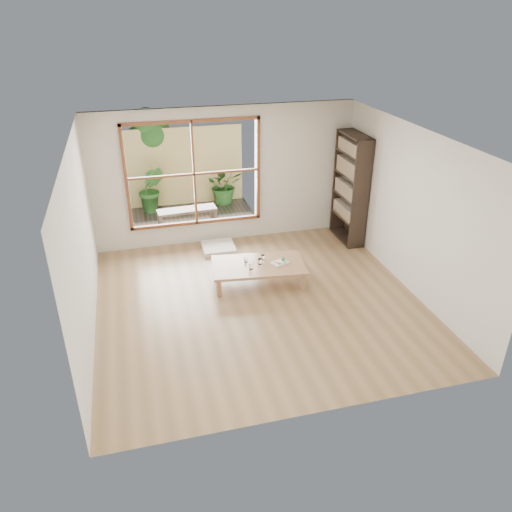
# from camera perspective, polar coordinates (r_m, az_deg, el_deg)

# --- Properties ---
(ground) EXTENTS (5.00, 5.00, 0.00)m
(ground) POSITION_cam_1_polar(r_m,az_deg,el_deg) (7.96, 0.31, -5.20)
(ground) COLOR #9D764E
(ground) RESTS_ON ground
(low_table) EXTENTS (1.63, 1.04, 0.34)m
(low_table) POSITION_cam_1_polar(r_m,az_deg,el_deg) (8.35, 0.28, -1.19)
(low_table) COLOR #AA7552
(low_table) RESTS_ON ground
(floor_cushion) EXTENTS (0.62, 0.62, 0.09)m
(floor_cushion) POSITION_cam_1_polar(r_m,az_deg,el_deg) (9.59, -4.32, 0.99)
(floor_cushion) COLOR white
(floor_cushion) RESTS_ON ground
(bookshelf) EXTENTS (0.34, 0.95, 2.10)m
(bookshelf) POSITION_cam_1_polar(r_m,az_deg,el_deg) (9.81, 10.75, 7.57)
(bookshelf) COLOR black
(bookshelf) RESTS_ON ground
(glass_tall) EXTENTS (0.07, 0.07, 0.13)m
(glass_tall) POSITION_cam_1_polar(r_m,az_deg,el_deg) (8.16, -0.55, -1.11)
(glass_tall) COLOR silver
(glass_tall) RESTS_ON low_table
(glass_mid) EXTENTS (0.07, 0.07, 0.10)m
(glass_mid) POSITION_cam_1_polar(r_m,az_deg,el_deg) (8.32, 0.45, -0.62)
(glass_mid) COLOR silver
(glass_mid) RESTS_ON low_table
(glass_short) EXTENTS (0.07, 0.07, 0.08)m
(glass_short) POSITION_cam_1_polar(r_m,az_deg,el_deg) (8.46, 0.79, -0.16)
(glass_short) COLOR silver
(glass_short) RESTS_ON low_table
(glass_small) EXTENTS (0.06, 0.06, 0.08)m
(glass_small) POSITION_cam_1_polar(r_m,az_deg,el_deg) (8.39, -1.16, -0.45)
(glass_small) COLOR silver
(glass_small) RESTS_ON low_table
(food_tray) EXTENTS (0.32, 0.27, 0.09)m
(food_tray) POSITION_cam_1_polar(r_m,az_deg,el_deg) (8.37, 2.80, -0.67)
(food_tray) COLOR white
(food_tray) RESTS_ON low_table
(deck) EXTENTS (2.80, 2.00, 0.05)m
(deck) POSITION_cam_1_polar(r_m,az_deg,el_deg) (10.98, -7.55, 4.07)
(deck) COLOR #332D25
(deck) RESTS_ON ground
(garden_bench) EXTENTS (1.24, 0.44, 0.39)m
(garden_bench) POSITION_cam_1_polar(r_m,az_deg,el_deg) (10.51, -7.90, 5.05)
(garden_bench) COLOR black
(garden_bench) RESTS_ON deck
(bamboo_fence) EXTENTS (2.80, 0.06, 1.80)m
(bamboo_fence) POSITION_cam_1_polar(r_m,az_deg,el_deg) (11.61, -8.52, 10.03)
(bamboo_fence) COLOR #DCC970
(bamboo_fence) RESTS_ON ground
(shrub_right) EXTENTS (0.81, 0.70, 0.90)m
(shrub_right) POSITION_cam_1_polar(r_m,az_deg,el_deg) (11.66, -3.60, 8.14)
(shrub_right) COLOR #265E22
(shrub_right) RESTS_ON deck
(shrub_left) EXTENTS (0.64, 0.55, 1.05)m
(shrub_left) POSITION_cam_1_polar(r_m,az_deg,el_deg) (11.36, -11.87, 7.48)
(shrub_left) COLOR #265E22
(shrub_left) RESTS_ON deck
(garden_tree) EXTENTS (1.04, 0.85, 2.22)m
(garden_tree) POSITION_cam_1_polar(r_m,az_deg,el_deg) (11.67, -12.34, 13.49)
(garden_tree) COLOR #4C3D2D
(garden_tree) RESTS_ON ground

